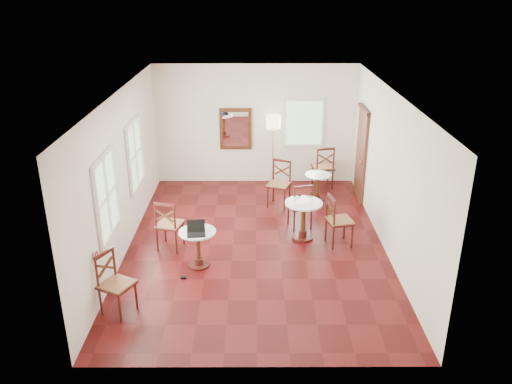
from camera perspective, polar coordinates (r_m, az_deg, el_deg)
ground at (r=10.29m, az=0.01°, el=-5.80°), size 7.00×7.00×0.00m
room_shell at (r=9.80m, az=-0.35°, el=4.75°), size 5.02×7.02×3.01m
cafe_table_near at (r=9.41m, az=-6.42°, el=-5.78°), size 0.67×0.67×0.71m
cafe_table_mid at (r=10.35m, az=5.23°, el=-2.68°), size 0.75×0.75×0.79m
cafe_table_back at (r=12.23m, az=6.80°, el=0.86°), size 0.62×0.62×0.65m
chair_near_a at (r=10.06m, az=-9.56°, el=-3.55°), size 0.57×0.57×1.02m
chair_near_b at (r=8.40m, az=-15.24°, el=-9.70°), size 0.63×0.63×1.02m
chair_mid_a at (r=10.80m, az=4.92°, el=-1.49°), size 0.57×0.57×1.00m
chair_mid_b at (r=10.19m, az=9.06°, el=-3.10°), size 0.58×0.58×1.05m
chair_back_a at (r=12.98m, az=7.41°, el=2.77°), size 0.57×0.57×1.09m
chair_back_b at (r=11.85m, az=2.58°, el=0.92°), size 0.63×0.63×1.06m
floor_lamp at (r=12.67m, az=1.92°, el=7.19°), size 0.35×0.35×1.82m
laptop at (r=9.18m, az=-6.63°, el=-4.26°), size 0.35×0.30×0.23m
mouse at (r=9.46m, az=-6.60°, el=-3.65°), size 0.11×0.07×0.04m
navy_mug at (r=9.31m, az=-6.51°, el=-3.90°), size 0.12×0.08×0.10m
water_glass at (r=9.25m, az=-5.16°, el=-4.01°), size 0.06×0.06×0.10m
power_adapter at (r=9.27m, az=-7.99°, el=-9.34°), size 0.09×0.05×0.04m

